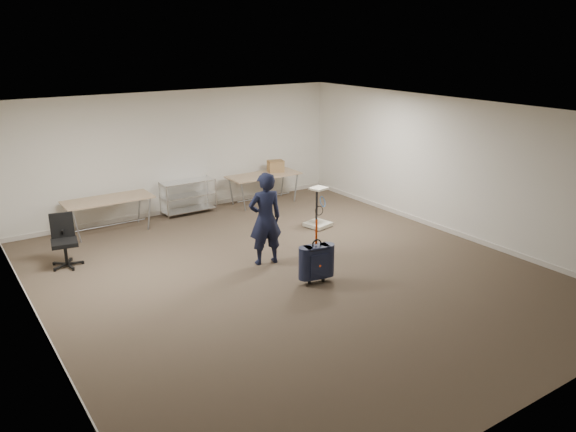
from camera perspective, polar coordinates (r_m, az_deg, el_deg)
ground at (r=9.82m, az=0.20°, el=-5.96°), size 9.00×9.00×0.00m
room_shell at (r=10.89m, az=-3.89°, el=-3.25°), size 8.00×9.00×9.00m
folding_table_left at (r=12.26m, az=-17.80°, el=1.45°), size 1.80×0.75×0.73m
folding_table_right at (r=13.73m, az=-2.49°, el=4.03°), size 1.80×0.75×0.73m
wire_shelf at (r=13.16m, az=-10.12°, el=2.07°), size 1.22×0.47×0.80m
person at (r=10.02m, az=-2.33°, el=-0.28°), size 0.68×0.51×1.70m
suitcase at (r=9.37m, az=2.91°, el=-4.67°), size 0.44×0.31×1.11m
office_chair at (r=10.85m, az=-21.68°, el=-3.28°), size 0.58×0.58×0.95m
equipment_cart at (r=12.14m, az=3.09°, el=-0.06°), size 0.57×0.57×0.88m
cardboard_box at (r=13.95m, az=-1.26°, el=5.09°), size 0.44×0.38×0.28m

